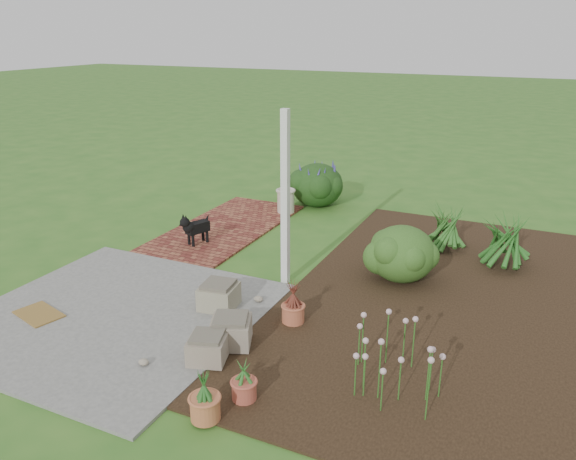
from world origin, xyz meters
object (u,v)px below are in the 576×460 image
at_px(evergreen_shrub, 402,252).
at_px(cream_ceramic_urn, 286,201).
at_px(black_dog, 195,227).
at_px(stone_trough_near, 208,349).

bearing_deg(evergreen_shrub, cream_ceramic_urn, 143.61).
distance_m(black_dog, evergreen_shrub, 3.49).
distance_m(black_dog, cream_ceramic_urn, 2.33).
xyz_separation_m(stone_trough_near, cream_ceramic_urn, (-1.49, 5.13, 0.09)).
xyz_separation_m(stone_trough_near, black_dog, (-2.12, 2.90, 0.17)).
bearing_deg(cream_ceramic_urn, evergreen_shrub, -36.39).
bearing_deg(black_dog, stone_trough_near, -32.61).
relative_size(cream_ceramic_urn, evergreen_shrub, 0.46).
bearing_deg(black_dog, evergreen_shrub, 23.37).
bearing_deg(evergreen_shrub, black_dog, -177.85).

